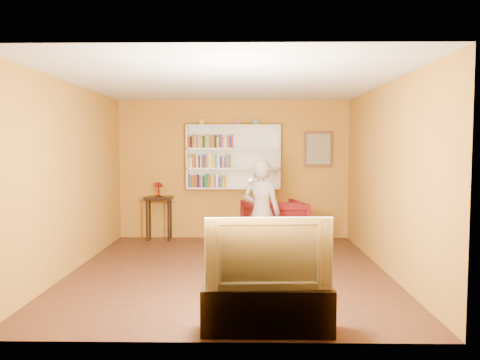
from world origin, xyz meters
The scene contains 16 objects.
room_shell centered at (0.00, 0.00, 1.02)m, with size 5.30×5.80×2.88m.
bookshelf centered at (0.00, 2.41, 1.59)m, with size 1.80×0.29×1.23m.
books_row_lower centered at (-0.50, 2.31, 1.13)m, with size 0.74×0.19×0.26m.
books_row_middle centered at (-0.44, 2.30, 1.51)m, with size 0.81×0.19×0.27m.
books_row_upper centered at (-0.43, 2.30, 1.89)m, with size 0.85×0.19×0.26m.
ornament_left centered at (-0.61, 2.35, 2.27)m, with size 0.08×0.08×0.11m, color #AFA132.
ornament_centre centered at (0.07, 2.35, 2.28)m, with size 0.09×0.09×0.12m, color brown.
ornament_right centered at (0.42, 2.35, 2.28)m, with size 0.09×0.09×0.13m, color slate.
framed_painting centered at (1.65, 2.46, 1.75)m, with size 0.55×0.05×0.70m.
console_table centered at (-1.43, 2.25, 0.69)m, with size 0.51×0.39×0.84m.
ruby_lustre centered at (-1.43, 2.25, 1.04)m, with size 0.18×0.18×0.28m.
armchair centered at (0.72, 1.19, 0.45)m, with size 0.96×0.98×0.89m, color #43040B.
person centered at (0.48, 0.32, 0.80)m, with size 0.59×0.38×1.61m, color brown.
game_remote centered at (0.31, -0.03, 1.33)m, with size 0.04×0.15×0.04m, color white.
tv_cabinet centered at (0.46, -2.25, 0.23)m, with size 1.26×0.38×0.45m, color black.
television centered at (0.46, -2.25, 0.79)m, with size 1.19×0.16×0.68m, color black.
Camera 1 is at (0.27, -6.66, 1.78)m, focal length 35.00 mm.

